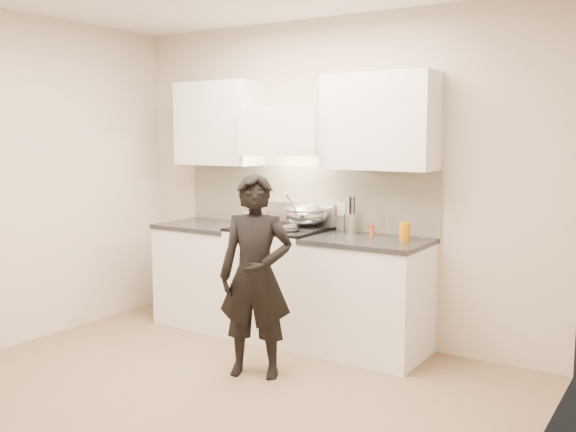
{
  "coord_description": "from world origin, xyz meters",
  "views": [
    {
      "loc": [
        2.67,
        -3.05,
        1.72
      ],
      "look_at": [
        0.03,
        1.05,
        1.1
      ],
      "focal_mm": 40.0,
      "sensor_mm": 36.0,
      "label": 1
    }
  ],
  "objects_px": {
    "counter_right": "(368,296)",
    "wok": "(307,214)",
    "utensil_crock": "(350,222)",
    "person": "(256,276)",
    "stove": "(280,282)"
  },
  "relations": [
    {
      "from": "counter_right",
      "to": "person",
      "type": "distance_m",
      "value": 1.01
    },
    {
      "from": "stove",
      "to": "wok",
      "type": "distance_m",
      "value": 0.63
    },
    {
      "from": "counter_right",
      "to": "wok",
      "type": "bearing_deg",
      "value": 170.21
    },
    {
      "from": "stove",
      "to": "utensil_crock",
      "type": "relative_size",
      "value": 3.19
    },
    {
      "from": "counter_right",
      "to": "utensil_crock",
      "type": "relative_size",
      "value": 3.06
    },
    {
      "from": "counter_right",
      "to": "wok",
      "type": "distance_m",
      "value": 0.88
    },
    {
      "from": "counter_right",
      "to": "utensil_crock",
      "type": "bearing_deg",
      "value": 143.26
    },
    {
      "from": "counter_right",
      "to": "wok",
      "type": "xyz_separation_m",
      "value": [
        -0.63,
        0.11,
        0.6
      ]
    },
    {
      "from": "stove",
      "to": "utensil_crock",
      "type": "height_order",
      "value": "utensil_crock"
    },
    {
      "from": "counter_right",
      "to": "stove",
      "type": "bearing_deg",
      "value": -180.0
    },
    {
      "from": "stove",
      "to": "counter_right",
      "type": "height_order",
      "value": "stove"
    },
    {
      "from": "counter_right",
      "to": "utensil_crock",
      "type": "distance_m",
      "value": 0.64
    },
    {
      "from": "counter_right",
      "to": "person",
      "type": "xyz_separation_m",
      "value": [
        -0.47,
        -0.85,
        0.27
      ]
    },
    {
      "from": "stove",
      "to": "wok",
      "type": "xyz_separation_m",
      "value": [
        0.2,
        0.11,
        0.59
      ]
    },
    {
      "from": "utensil_crock",
      "to": "person",
      "type": "relative_size",
      "value": 0.21
    }
  ]
}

